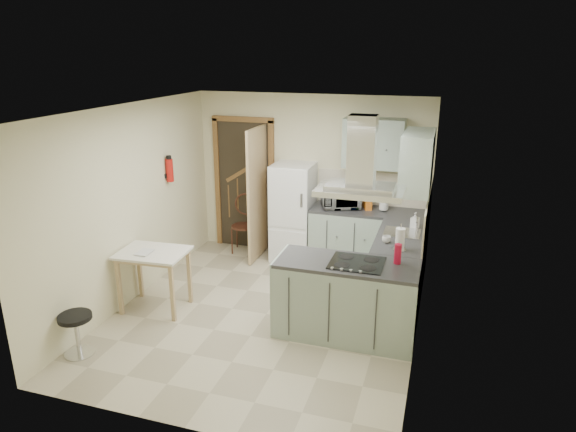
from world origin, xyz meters
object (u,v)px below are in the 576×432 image
(peninsula, at_px, (346,299))
(microwave, at_px, (341,198))
(stool, at_px, (77,334))
(extractor_hood, at_px, (360,191))
(drop_leaf_table, at_px, (155,280))
(fridge, at_px, (293,213))
(bentwood_chair, at_px, (243,226))

(peninsula, relative_size, microwave, 2.86)
(stool, bearing_deg, extractor_hood, 24.14)
(drop_leaf_table, height_order, microwave, microwave)
(fridge, relative_size, microwave, 2.76)
(peninsula, bearing_deg, extractor_hood, 0.00)
(extractor_hood, distance_m, stool, 3.36)
(bentwood_chair, height_order, stool, bentwood_chair)
(extractor_hood, relative_size, microwave, 1.66)
(fridge, height_order, extractor_hood, extractor_hood)
(bentwood_chair, bearing_deg, microwave, -9.62)
(fridge, xyz_separation_m, stool, (-1.43, -3.21, -0.52))
(microwave, bearing_deg, bentwood_chair, 156.09)
(drop_leaf_table, relative_size, bentwood_chair, 0.97)
(peninsula, bearing_deg, drop_leaf_table, -178.05)
(fridge, height_order, bentwood_chair, fridge)
(drop_leaf_table, xyz_separation_m, bentwood_chair, (0.32, 2.11, 0.04))
(drop_leaf_table, distance_m, stool, 1.19)
(extractor_hood, distance_m, microwave, 2.17)
(fridge, relative_size, drop_leaf_table, 1.83)
(bentwood_chair, bearing_deg, extractor_hood, -50.79)
(drop_leaf_table, bearing_deg, fridge, 56.57)
(microwave, bearing_deg, peninsula, -97.99)
(fridge, bearing_deg, peninsula, -58.26)
(bentwood_chair, bearing_deg, drop_leaf_table, -106.51)
(peninsula, distance_m, drop_leaf_table, 2.40)
(extractor_hood, bearing_deg, fridge, 123.79)
(extractor_hood, height_order, bentwood_chair, extractor_hood)
(fridge, distance_m, extractor_hood, 2.57)
(peninsula, height_order, bentwood_chair, peninsula)
(fridge, relative_size, stool, 3.20)
(microwave, bearing_deg, fridge, 157.57)
(drop_leaf_table, relative_size, stool, 1.75)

